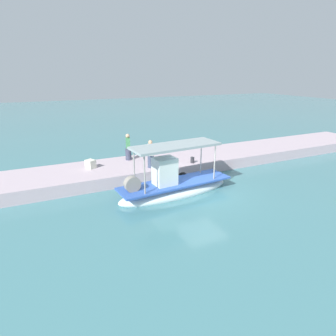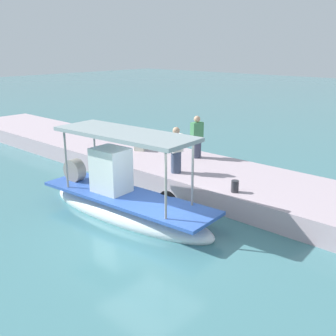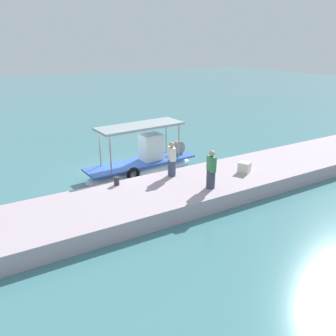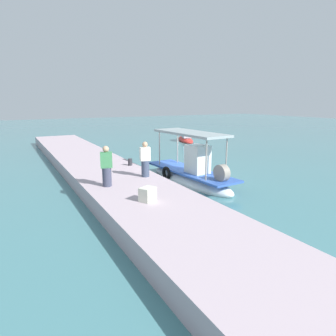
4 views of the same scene
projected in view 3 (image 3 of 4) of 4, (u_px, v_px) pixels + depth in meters
ground_plane at (115, 176)px, 18.43m from camera, size 120.00×120.00×0.00m
dock_quay at (152, 199)px, 14.86m from camera, size 36.00×3.80×0.72m
main_fishing_boat at (143, 164)px, 18.68m from camera, size 6.57×2.11×3.05m
fisherman_near_bollard at (211, 171)px, 14.85m from camera, size 0.48×0.55×1.73m
fisherman_by_crate at (172, 161)px, 16.22m from camera, size 0.43×0.51×1.68m
mooring_bollard at (117, 181)px, 15.37m from camera, size 0.24×0.24×0.38m
cargo_crate at (244, 167)px, 16.84m from camera, size 0.64×0.69×0.51m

